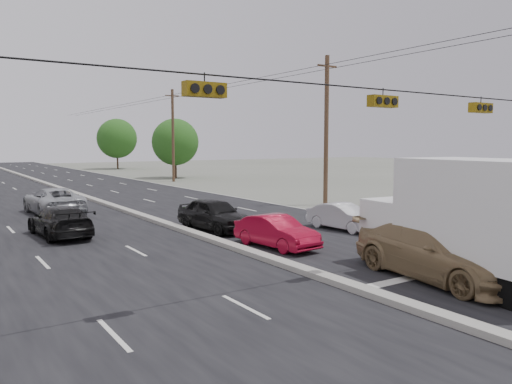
% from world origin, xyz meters
% --- Properties ---
extents(ground, '(200.00, 200.00, 0.00)m').
position_xyz_m(ground, '(0.00, 0.00, 0.00)').
color(ground, '#606356').
rests_on(ground, ground).
extents(road_surface, '(20.00, 160.00, 0.02)m').
position_xyz_m(road_surface, '(0.00, 30.00, 0.00)').
color(road_surface, black).
rests_on(road_surface, ground).
extents(center_median, '(0.50, 160.00, 0.20)m').
position_xyz_m(center_median, '(0.00, 30.00, 0.10)').
color(center_median, gray).
rests_on(center_median, ground).
extents(utility_pole_right_b, '(1.60, 0.30, 10.00)m').
position_xyz_m(utility_pole_right_b, '(12.50, 15.00, 5.11)').
color(utility_pole_right_b, '#422D1E').
rests_on(utility_pole_right_b, ground).
extents(utility_pole_right_c, '(1.60, 0.30, 10.00)m').
position_xyz_m(utility_pole_right_c, '(12.50, 40.00, 5.11)').
color(utility_pole_right_c, '#422D1E').
rests_on(utility_pole_right_c, ground).
extents(traffic_signals, '(25.00, 0.30, 0.54)m').
position_xyz_m(traffic_signals, '(1.40, 0.00, 5.49)').
color(traffic_signals, black).
rests_on(traffic_signals, ground).
extents(tree_right_mid, '(5.60, 5.60, 7.14)m').
position_xyz_m(tree_right_mid, '(15.00, 45.00, 4.34)').
color(tree_right_mid, '#382619').
rests_on(tree_right_mid, ground).
extents(tree_right_far, '(6.40, 6.40, 8.16)m').
position_xyz_m(tree_right_far, '(16.00, 70.00, 4.96)').
color(tree_right_far, '#382619').
rests_on(tree_right_far, ground).
extents(box_truck, '(3.35, 7.60, 3.74)m').
position_xyz_m(box_truck, '(3.49, -1.83, 1.92)').
color(box_truck, black).
rests_on(box_truck, ground).
extents(tan_sedan, '(3.00, 6.10, 1.71)m').
position_xyz_m(tan_sedan, '(3.00, -1.00, 0.85)').
color(tan_sedan, olive).
rests_on(tan_sedan, ground).
extents(red_sedan, '(1.75, 4.05, 1.30)m').
position_xyz_m(red_sedan, '(1.56, 5.52, 0.65)').
color(red_sedan, maroon).
rests_on(red_sedan, ground).
extents(queue_car_a, '(2.32, 4.74, 1.56)m').
position_xyz_m(queue_car_a, '(1.41, 10.38, 0.78)').
color(queue_car_a, black).
rests_on(queue_car_a, ground).
extents(queue_car_b, '(1.69, 3.97, 1.27)m').
position_xyz_m(queue_car_b, '(6.70, 7.10, 0.64)').
color(queue_car_b, silver).
rests_on(queue_car_b, ground).
extents(oncoming_near, '(2.23, 4.90, 1.39)m').
position_xyz_m(oncoming_near, '(-5.16, 12.82, 0.70)').
color(oncoming_near, black).
rests_on(oncoming_near, ground).
extents(oncoming_far, '(2.87, 5.71, 1.55)m').
position_xyz_m(oncoming_far, '(-3.84, 20.71, 0.78)').
color(oncoming_far, '#9A9DA2').
rests_on(oncoming_far, ground).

